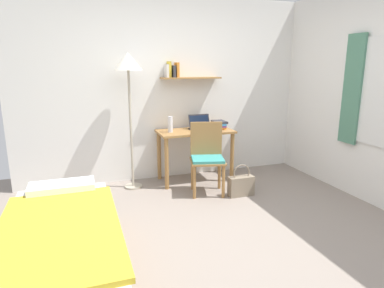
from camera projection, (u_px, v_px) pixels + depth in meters
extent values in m
plane|color=gray|center=(228.00, 238.00, 3.26)|extent=(5.28, 5.28, 0.00)
cube|color=white|center=(171.00, 90.00, 4.81)|extent=(4.40, 0.05, 2.60)
cube|color=#9E703D|center=(191.00, 78.00, 4.73)|extent=(0.86, 0.22, 0.02)
cube|color=silver|center=(166.00, 71.00, 4.61)|extent=(0.03, 0.16, 0.18)
cube|color=gold|center=(169.00, 69.00, 4.64)|extent=(0.04, 0.13, 0.22)
cube|color=#333338|center=(173.00, 71.00, 4.65)|extent=(0.04, 0.16, 0.16)
cube|color=orange|center=(177.00, 70.00, 4.67)|extent=(0.04, 0.14, 0.20)
cube|color=#4C7F66|center=(352.00, 90.00, 4.14)|extent=(0.03, 0.28, 1.35)
cube|color=#9E703D|center=(63.00, 261.00, 2.63)|extent=(0.87, 1.87, 0.28)
cube|color=silver|center=(60.00, 236.00, 2.58)|extent=(0.83, 1.82, 0.16)
cube|color=gold|center=(58.00, 231.00, 2.46)|extent=(0.88, 1.54, 0.04)
cube|color=white|center=(62.00, 188.00, 3.22)|extent=(0.61, 0.28, 0.10)
cube|color=#9E703D|center=(195.00, 131.00, 4.73)|extent=(1.07, 0.53, 0.03)
cylinder|color=#9E703D|center=(167.00, 164.00, 4.47)|extent=(0.06, 0.06, 0.71)
cylinder|color=#9E703D|center=(232.00, 157.00, 4.77)|extent=(0.06, 0.06, 0.71)
cylinder|color=#9E703D|center=(159.00, 156.00, 4.87)|extent=(0.06, 0.06, 0.71)
cylinder|color=#9E703D|center=(220.00, 150.00, 5.17)|extent=(0.06, 0.06, 0.71)
cube|color=#9E703D|center=(208.00, 161.00, 4.29)|extent=(0.52, 0.49, 0.03)
cube|color=teal|center=(208.00, 159.00, 4.28)|extent=(0.48, 0.45, 0.04)
cube|color=#9E703D|center=(206.00, 138.00, 4.40)|extent=(0.41, 0.14, 0.44)
cylinder|color=#9E703D|center=(194.00, 182.00, 4.17)|extent=(0.04, 0.04, 0.43)
cylinder|color=#9E703D|center=(223.00, 182.00, 4.20)|extent=(0.04, 0.04, 0.43)
cylinder|color=#9E703D|center=(192.00, 174.00, 4.49)|extent=(0.04, 0.04, 0.43)
cylinder|color=#9E703D|center=(219.00, 174.00, 4.51)|extent=(0.04, 0.04, 0.43)
cylinder|color=#B2A893|center=(133.00, 186.00, 4.61)|extent=(0.24, 0.24, 0.02)
cylinder|color=#B2A893|center=(131.00, 130.00, 4.43)|extent=(0.03, 0.03, 1.57)
cone|color=silver|center=(128.00, 61.00, 4.22)|extent=(0.36, 0.36, 0.22)
cube|color=black|center=(201.00, 129.00, 4.79)|extent=(0.32, 0.22, 0.01)
cube|color=black|center=(199.00, 121.00, 4.83)|extent=(0.32, 0.09, 0.20)
cube|color=black|center=(199.00, 121.00, 4.82)|extent=(0.28, 0.07, 0.17)
cylinder|color=silver|center=(170.00, 124.00, 4.57)|extent=(0.07, 0.07, 0.22)
cube|color=orange|center=(219.00, 128.00, 4.85)|extent=(0.15, 0.20, 0.03)
cube|color=purple|center=(219.00, 126.00, 4.84)|extent=(0.17, 0.20, 0.03)
cube|color=#3384C6|center=(219.00, 124.00, 4.83)|extent=(0.14, 0.24, 0.03)
cube|color=#333338|center=(219.00, 122.00, 4.83)|extent=(0.18, 0.24, 0.03)
cube|color=gray|center=(241.00, 186.00, 4.29)|extent=(0.33, 0.13, 0.26)
torus|color=gray|center=(242.00, 173.00, 4.25)|extent=(0.23, 0.02, 0.23)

